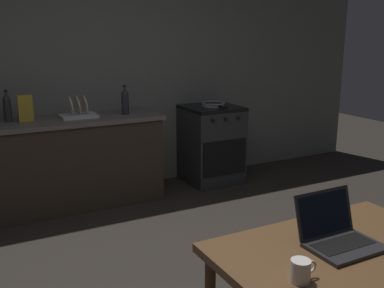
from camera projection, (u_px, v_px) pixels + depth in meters
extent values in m
cube|color=slate|center=(123.00, 60.00, 4.77)|extent=(6.40, 0.10, 2.80)
cube|color=#382D23|center=(52.00, 167.00, 4.31)|extent=(2.10, 0.60, 0.84)
cube|color=#66605B|center=(49.00, 122.00, 4.20)|extent=(2.16, 0.64, 0.04)
cube|color=#2D2D30|center=(211.00, 146.00, 5.12)|extent=(0.60, 0.60, 0.84)
cube|color=black|center=(212.00, 108.00, 5.01)|extent=(0.60, 0.60, 0.04)
cube|color=black|center=(225.00, 158.00, 4.87)|extent=(0.54, 0.01, 0.39)
cylinder|color=black|center=(213.00, 121.00, 4.68)|extent=(0.04, 0.02, 0.04)
cylinder|color=black|center=(226.00, 119.00, 4.76)|extent=(0.04, 0.02, 0.04)
cylinder|color=black|center=(239.00, 118.00, 4.83)|extent=(0.04, 0.02, 0.04)
cube|color=brown|center=(349.00, 257.00, 1.91)|extent=(1.11, 0.79, 0.04)
cylinder|color=brown|center=(361.00, 272.00, 2.51)|extent=(0.05, 0.05, 0.72)
cube|color=#232326|center=(345.00, 247.00, 1.94)|extent=(0.32, 0.22, 0.02)
cube|color=black|center=(343.00, 244.00, 1.95)|extent=(0.28, 0.12, 0.00)
cube|color=#232326|center=(324.00, 213.00, 2.03)|extent=(0.32, 0.07, 0.20)
cube|color=black|center=(325.00, 213.00, 2.03)|extent=(0.29, 0.05, 0.18)
cylinder|color=#2D2D33|center=(125.00, 104.00, 4.47)|extent=(0.08, 0.08, 0.21)
cone|color=#2D2D33|center=(125.00, 90.00, 4.43)|extent=(0.08, 0.08, 0.06)
cylinder|color=black|center=(124.00, 86.00, 4.42)|extent=(0.03, 0.03, 0.02)
cylinder|color=gray|center=(213.00, 106.00, 4.99)|extent=(0.25, 0.25, 0.01)
torus|color=gray|center=(213.00, 103.00, 4.98)|extent=(0.27, 0.27, 0.02)
cylinder|color=black|center=(223.00, 107.00, 4.80)|extent=(0.02, 0.18, 0.02)
cylinder|color=silver|center=(300.00, 271.00, 1.68)|extent=(0.08, 0.08, 0.09)
torus|color=silver|center=(311.00, 267.00, 1.70)|extent=(0.05, 0.01, 0.05)
cube|color=gold|center=(25.00, 108.00, 4.10)|extent=(0.13, 0.05, 0.25)
cube|color=silver|center=(78.00, 116.00, 4.32)|extent=(0.34, 0.26, 0.03)
cylinder|color=beige|center=(70.00, 106.00, 4.26)|extent=(0.04, 0.18, 0.18)
cylinder|color=beige|center=(78.00, 105.00, 4.30)|extent=(0.04, 0.18, 0.18)
cylinder|color=beige|center=(85.00, 105.00, 4.33)|extent=(0.04, 0.18, 0.18)
cylinder|color=#2D2D33|center=(7.00, 110.00, 4.08)|extent=(0.07, 0.07, 0.21)
cone|color=#2D2D33|center=(6.00, 96.00, 4.05)|extent=(0.07, 0.07, 0.06)
cylinder|color=black|center=(6.00, 91.00, 4.04)|extent=(0.03, 0.03, 0.02)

